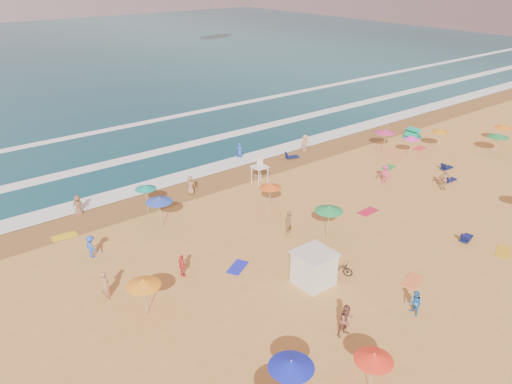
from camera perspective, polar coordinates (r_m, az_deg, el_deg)
ground at (r=35.64m, az=7.26°, el=-4.99°), size 220.00×220.00×0.00m
ocean at (r=109.14m, az=-26.41°, el=13.17°), size 220.00×140.00×0.18m
wet_sand at (r=44.27m, az=-4.17°, el=1.39°), size 220.00×220.00×0.00m
surf_foam at (r=51.29m, az=-9.74°, el=4.58°), size 200.00×18.70×0.05m
cabana at (r=30.22m, az=6.62°, el=-8.71°), size 2.00×2.00×2.00m
cabana_roof at (r=29.65m, az=6.73°, el=-7.01°), size 2.20×2.20×0.12m
bicycle at (r=31.52m, az=9.47°, el=-8.52°), size 1.36×1.84×0.92m
lifeguard_stand at (r=43.10m, az=0.43°, el=2.29°), size 1.20×1.20×2.10m
beach_umbrellas at (r=37.09m, az=11.59°, el=-0.29°), size 54.86×24.07×0.74m
loungers at (r=38.05m, az=18.37°, el=-3.81°), size 45.57×25.66×0.34m
towels at (r=33.82m, az=10.43°, el=-6.97°), size 44.67×26.97×0.03m
popup_tents at (r=54.38m, az=23.99°, el=4.48°), size 3.43×16.62×1.20m
beachgoers at (r=35.64m, az=1.71°, el=-3.25°), size 33.03×25.90×2.10m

